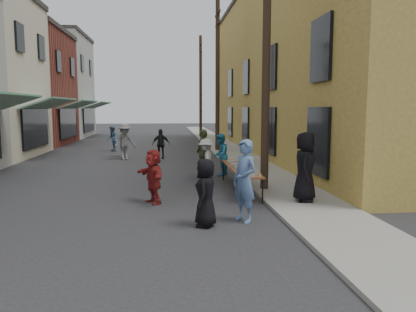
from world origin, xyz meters
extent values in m
plane|color=#28282B|center=(0.00, 0.00, 0.00)|extent=(120.00, 120.00, 0.00)
cube|color=gray|center=(5.00, 15.00, 0.05)|extent=(2.20, 60.00, 0.10)
cube|color=maroon|center=(-10.00, 21.00, 4.00)|extent=(8.00, 8.00, 8.00)
cube|color=gray|center=(-10.00, 29.00, 4.50)|extent=(8.00, 8.00, 9.00)
cube|color=olive|center=(11.10, 14.00, 5.00)|extent=(10.00, 28.00, 10.00)
cylinder|color=#2D2116|center=(4.30, 3.00, 4.50)|extent=(0.26, 0.26, 9.00)
cylinder|color=#2D2116|center=(4.30, 15.00, 4.50)|extent=(0.26, 0.26, 9.00)
cylinder|color=#2D2116|center=(4.30, 27.00, 4.50)|extent=(0.26, 0.26, 9.00)
cube|color=brown|center=(3.56, 3.23, 0.73)|extent=(0.70, 4.00, 0.04)
cylinder|color=black|center=(3.27, 1.35, 0.35)|extent=(0.04, 0.04, 0.71)
cylinder|color=black|center=(3.85, 1.35, 0.35)|extent=(0.04, 0.04, 0.71)
cylinder|color=black|center=(3.27, 5.11, 0.35)|extent=(0.04, 0.04, 0.71)
cylinder|color=black|center=(3.85, 5.11, 0.35)|extent=(0.04, 0.04, 0.71)
cube|color=maroon|center=(3.56, 1.58, 0.79)|extent=(0.50, 0.33, 0.08)
cube|color=#B2B2B7|center=(3.56, 2.23, 0.79)|extent=(0.50, 0.33, 0.08)
cube|color=tan|center=(3.56, 2.93, 0.79)|extent=(0.50, 0.33, 0.08)
cube|color=#B2B2B7|center=(3.56, 3.63, 0.79)|extent=(0.50, 0.33, 0.08)
cube|color=tan|center=(3.56, 4.33, 0.79)|extent=(0.50, 0.33, 0.08)
cylinder|color=#A57F26|center=(3.34, 1.28, 0.79)|extent=(0.07, 0.07, 0.08)
cylinder|color=#A57F26|center=(3.34, 1.38, 0.79)|extent=(0.07, 0.07, 0.08)
cylinder|color=#A57F26|center=(3.34, 1.48, 0.79)|extent=(0.07, 0.07, 0.08)
cylinder|color=tan|center=(3.76, 1.33, 0.81)|extent=(0.08, 0.08, 0.12)
imported|color=black|center=(2.05, -0.65, 0.77)|extent=(0.67, 0.86, 1.55)
imported|color=#5777A9|center=(2.99, -0.36, 0.98)|extent=(0.76, 0.85, 1.95)
imported|color=teal|center=(3.29, 6.18, 0.83)|extent=(0.91, 1.00, 1.66)
imported|color=silver|center=(2.62, 5.01, 0.78)|extent=(0.79, 1.11, 1.56)
imported|color=#5C6E3F|center=(2.59, 5.73, 0.94)|extent=(0.81, 1.19, 1.87)
imported|color=maroon|center=(0.80, 1.72, 0.77)|extent=(1.02, 1.48, 1.53)
imported|color=black|center=(4.98, 1.14, 1.06)|extent=(0.92, 1.10, 1.92)
imported|color=slate|center=(-0.96, 11.63, 0.93)|extent=(1.38, 1.26, 1.86)
imported|color=black|center=(0.90, 11.66, 0.79)|extent=(0.96, 0.50, 1.57)
imported|color=#5C6B3D|center=(-1.19, 12.80, 0.90)|extent=(0.50, 0.70, 1.80)
imported|color=#466787|center=(-2.12, 15.71, 0.78)|extent=(0.72, 0.85, 1.56)
camera|label=1|loc=(1.18, -9.58, 2.69)|focal=35.00mm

